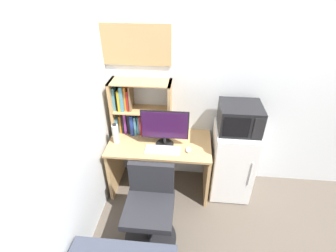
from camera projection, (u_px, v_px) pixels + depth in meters
name	position (u px, v px, depth m)	size (l,w,h in m)	color
wall_back	(283.00, 90.00, 2.75)	(6.40, 0.04, 2.60)	silver
wall_left	(28.00, 184.00, 1.55)	(0.04, 4.40, 2.60)	silver
desk	(160.00, 157.00, 3.01)	(1.19, 0.63, 0.73)	tan
hutch_bookshelf	(134.00, 110.00, 2.91)	(0.70, 0.26, 0.67)	tan
monitor	(165.00, 127.00, 2.71)	(0.53, 0.20, 0.44)	black
keyboard	(163.00, 150.00, 2.74)	(0.39, 0.15, 0.02)	silver
computer_mouse	(188.00, 150.00, 2.74)	(0.06, 0.10, 0.03)	silver
water_bottle	(116.00, 134.00, 2.82)	(0.07, 0.07, 0.25)	silver
mini_fridge	(232.00, 162.00, 2.98)	(0.47, 0.50, 0.95)	white
microwave	(240.00, 118.00, 2.64)	(0.44, 0.40, 0.30)	black
desk_chair	(150.00, 211.00, 2.48)	(0.55, 0.55, 0.87)	black
wall_corkboard	(135.00, 45.00, 2.60)	(0.77, 0.02, 0.43)	tan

